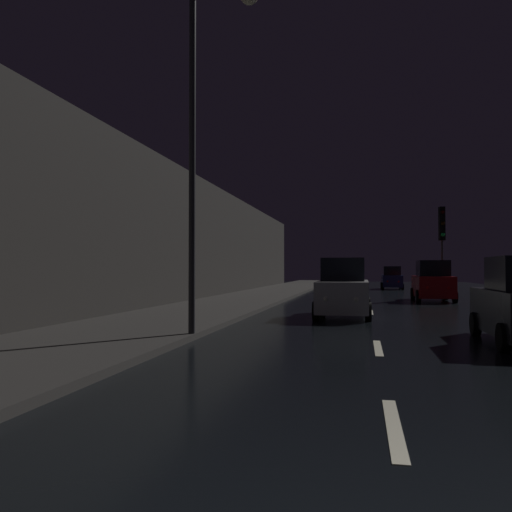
% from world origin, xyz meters
% --- Properties ---
extents(ground, '(25.19, 84.00, 0.02)m').
position_xyz_m(ground, '(0.00, 24.50, -0.01)').
color(ground, black).
extents(sidewalk_left, '(4.40, 84.00, 0.15)m').
position_xyz_m(sidewalk_left, '(-6.40, 24.50, 0.07)').
color(sidewalk_left, '#33302D').
rests_on(sidewalk_left, ground).
extents(building_facade_left, '(0.80, 63.00, 6.49)m').
position_xyz_m(building_facade_left, '(-9.00, 21.00, 3.25)').
color(building_facade_left, '#2D2B28').
rests_on(building_facade_left, ground).
extents(lane_centerline, '(0.16, 22.08, 0.01)m').
position_xyz_m(lane_centerline, '(0.00, 13.04, 0.01)').
color(lane_centerline, beige).
rests_on(lane_centerline, ground).
extents(traffic_light_far_right, '(0.35, 0.48, 5.18)m').
position_xyz_m(traffic_light_far_right, '(4.10, 27.73, 3.79)').
color(traffic_light_far_right, '#38383A').
rests_on(traffic_light_far_right, ground).
extents(streetlamp_overhead, '(1.70, 0.44, 8.36)m').
position_xyz_m(streetlamp_overhead, '(-3.88, 8.99, 5.42)').
color(streetlamp_overhead, '#2D2D30').
rests_on(streetlamp_overhead, ground).
extents(car_approaching_headlights, '(1.89, 4.10, 2.06)m').
position_xyz_m(car_approaching_headlights, '(-0.97, 15.69, 0.94)').
color(car_approaching_headlights, silver).
rests_on(car_approaching_headlights, ground).
extents(car_distant_taillights, '(1.73, 3.75, 1.89)m').
position_xyz_m(car_distant_taillights, '(2.09, 41.31, 0.86)').
color(car_distant_taillights, '#141E51').
rests_on(car_distant_taillights, ground).
extents(car_parked_right_far, '(1.95, 4.22, 2.12)m').
position_xyz_m(car_parked_right_far, '(3.30, 25.59, 0.97)').
color(car_parked_right_far, maroon).
rests_on(car_parked_right_far, ground).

